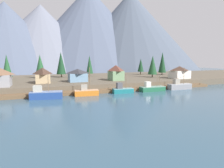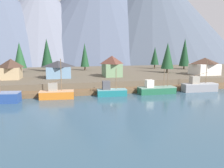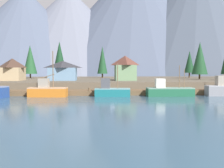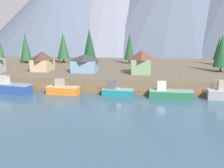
{
  "view_description": "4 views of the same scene",
  "coord_description": "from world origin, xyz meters",
  "px_view_note": "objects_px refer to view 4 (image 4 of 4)",
  "views": [
    {
      "loc": [
        -25.38,
        -58.49,
        10.94
      ],
      "look_at": [
        -1.56,
        3.17,
        2.6
      ],
      "focal_mm": 30.32,
      "sensor_mm": 36.0,
      "label": 1
    },
    {
      "loc": [
        -11.94,
        -50.9,
        10.63
      ],
      "look_at": [
        1.49,
        1.8,
        2.26
      ],
      "focal_mm": 35.5,
      "sensor_mm": 36.0,
      "label": 2
    },
    {
      "loc": [
        -2.63,
        -53.45,
        5.09
      ],
      "look_at": [
        0.65,
        1.2,
        2.29
      ],
      "focal_mm": 42.73,
      "sensor_mm": 36.0,
      "label": 3
    },
    {
      "loc": [
        7.85,
        -59.59,
        13.97
      ],
      "look_at": [
        -1.29,
        2.03,
        1.93
      ],
      "focal_mm": 43.78,
      "sensor_mm": 36.0,
      "label": 4
    }
  ],
  "objects_px": {
    "conifer_back_left": "(0,51)",
    "conifer_far_left": "(129,46)",
    "house_tan": "(43,61)",
    "fishing_boat_teal": "(117,91)",
    "conifer_mid_right": "(219,49)",
    "conifer_near_right": "(222,51)",
    "conifer_mid_left": "(89,44)",
    "conifer_centre": "(26,47)",
    "fishing_boat_green": "(170,93)",
    "house_green": "(142,62)",
    "fishing_boat_orange": "(63,89)",
    "conifer_back_right": "(63,46)",
    "house_blue": "(85,63)",
    "fishing_boat_blue": "(12,87)"
  },
  "relations": [
    {
      "from": "conifer_back_left",
      "to": "conifer_far_left",
      "type": "height_order",
      "value": "conifer_far_left"
    },
    {
      "from": "house_tan",
      "to": "conifer_far_left",
      "type": "relative_size",
      "value": 0.66
    },
    {
      "from": "fishing_boat_teal",
      "to": "conifer_mid_right",
      "type": "distance_m",
      "value": 51.25
    },
    {
      "from": "conifer_near_right",
      "to": "conifer_mid_left",
      "type": "bearing_deg",
      "value": 158.65
    },
    {
      "from": "conifer_mid_left",
      "to": "conifer_back_left",
      "type": "xyz_separation_m",
      "value": [
        -26.21,
        -15.26,
        -1.73
      ]
    },
    {
      "from": "conifer_back_left",
      "to": "conifer_centre",
      "type": "relative_size",
      "value": 0.83
    },
    {
      "from": "fishing_boat_teal",
      "to": "fishing_boat_green",
      "type": "xyz_separation_m",
      "value": [
        11.43,
        -0.12,
        -0.12
      ]
    },
    {
      "from": "house_green",
      "to": "conifer_centre",
      "type": "relative_size",
      "value": 0.62
    },
    {
      "from": "fishing_boat_orange",
      "to": "conifer_mid_left",
      "type": "relative_size",
      "value": 0.7
    },
    {
      "from": "fishing_boat_green",
      "to": "conifer_back_right",
      "type": "height_order",
      "value": "conifer_back_right"
    },
    {
      "from": "house_blue",
      "to": "conifer_back_left",
      "type": "distance_m",
      "value": 31.04
    },
    {
      "from": "conifer_back_left",
      "to": "conifer_back_right",
      "type": "relative_size",
      "value": 0.81
    },
    {
      "from": "fishing_boat_blue",
      "to": "conifer_near_right",
      "type": "bearing_deg",
      "value": 35.01
    },
    {
      "from": "house_tan",
      "to": "conifer_centre",
      "type": "distance_m",
      "value": 23.89
    },
    {
      "from": "house_blue",
      "to": "conifer_far_left",
      "type": "relative_size",
      "value": 0.66
    },
    {
      "from": "fishing_boat_green",
      "to": "house_blue",
      "type": "height_order",
      "value": "house_blue"
    },
    {
      "from": "conifer_near_right",
      "to": "fishing_boat_blue",
      "type": "bearing_deg",
      "value": -154.67
    },
    {
      "from": "fishing_boat_orange",
      "to": "conifer_centre",
      "type": "bearing_deg",
      "value": 130.37
    },
    {
      "from": "conifer_near_right",
      "to": "conifer_mid_right",
      "type": "xyz_separation_m",
      "value": [
        3.15,
        17.28,
        -0.5
      ]
    },
    {
      "from": "fishing_boat_orange",
      "to": "fishing_boat_green",
      "type": "distance_m",
      "value": 23.78
    },
    {
      "from": "fishing_boat_green",
      "to": "conifer_centre",
      "type": "xyz_separation_m",
      "value": [
        -50.21,
        37.39,
        7.44
      ]
    },
    {
      "from": "conifer_near_right",
      "to": "conifer_back_right",
      "type": "xyz_separation_m",
      "value": [
        -52.1,
        15.93,
        0.15
      ]
    },
    {
      "from": "fishing_boat_orange",
      "to": "conifer_back_right",
      "type": "xyz_separation_m",
      "value": [
        -12.77,
        39.59,
        7.6
      ]
    },
    {
      "from": "fishing_boat_teal",
      "to": "fishing_boat_green",
      "type": "bearing_deg",
      "value": 4.46
    },
    {
      "from": "conifer_near_right",
      "to": "fishing_boat_green",
      "type": "bearing_deg",
      "value": -123.27
    },
    {
      "from": "conifer_centre",
      "to": "conifer_far_left",
      "type": "xyz_separation_m",
      "value": [
        38.03,
        3.2,
        0.22
      ]
    },
    {
      "from": "fishing_boat_orange",
      "to": "conifer_back_right",
      "type": "distance_m",
      "value": 42.29
    },
    {
      "from": "fishing_boat_blue",
      "to": "fishing_boat_green",
      "type": "height_order",
      "value": "fishing_boat_blue"
    },
    {
      "from": "conifer_centre",
      "to": "conifer_far_left",
      "type": "bearing_deg",
      "value": 4.8
    },
    {
      "from": "house_tan",
      "to": "conifer_far_left",
      "type": "distance_m",
      "value": 32.65
    },
    {
      "from": "house_blue",
      "to": "fishing_boat_teal",
      "type": "bearing_deg",
      "value": -56.82
    },
    {
      "from": "house_tan",
      "to": "house_blue",
      "type": "height_order",
      "value": "house_tan"
    },
    {
      "from": "house_blue",
      "to": "conifer_centre",
      "type": "relative_size",
      "value": 0.66
    },
    {
      "from": "house_tan",
      "to": "conifer_far_left",
      "type": "xyz_separation_m",
      "value": [
        23.78,
        22.13,
        3.27
      ]
    },
    {
      "from": "house_blue",
      "to": "conifer_mid_right",
      "type": "height_order",
      "value": "conifer_mid_right"
    },
    {
      "from": "fishing_boat_green",
      "to": "conifer_mid_left",
      "type": "height_order",
      "value": "conifer_mid_left"
    },
    {
      "from": "fishing_boat_orange",
      "to": "conifer_back_left",
      "type": "bearing_deg",
      "value": 144.59
    },
    {
      "from": "fishing_boat_orange",
      "to": "conifer_back_right",
      "type": "relative_size",
      "value": 0.79
    },
    {
      "from": "conifer_back_right",
      "to": "conifer_centre",
      "type": "height_order",
      "value": "conifer_back_right"
    },
    {
      "from": "conifer_back_right",
      "to": "conifer_far_left",
      "type": "xyz_separation_m",
      "value": [
        24.37,
        0.95,
        -0.07
      ]
    },
    {
      "from": "conifer_mid_right",
      "to": "conifer_back_left",
      "type": "bearing_deg",
      "value": -167.44
    },
    {
      "from": "fishing_boat_blue",
      "to": "house_blue",
      "type": "bearing_deg",
      "value": 64.77
    },
    {
      "from": "conifer_back_left",
      "to": "house_tan",
      "type": "bearing_deg",
      "value": -21.0
    },
    {
      "from": "house_blue",
      "to": "conifer_back_right",
      "type": "distance_m",
      "value": 26.02
    },
    {
      "from": "conifer_mid_right",
      "to": "fishing_boat_green",
      "type": "bearing_deg",
      "value": -114.54
    },
    {
      "from": "fishing_boat_green",
      "to": "house_blue",
      "type": "distance_m",
      "value": 29.31
    },
    {
      "from": "fishing_boat_blue",
      "to": "house_green",
      "type": "height_order",
      "value": "house_green"
    },
    {
      "from": "fishing_boat_teal",
      "to": "conifer_centre",
      "type": "relative_size",
      "value": 0.64
    },
    {
      "from": "conifer_back_right",
      "to": "conifer_far_left",
      "type": "distance_m",
      "value": 24.39
    },
    {
      "from": "fishing_boat_blue",
      "to": "conifer_centre",
      "type": "height_order",
      "value": "conifer_centre"
    }
  ]
}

